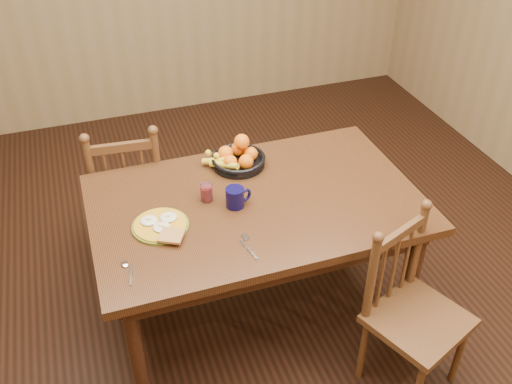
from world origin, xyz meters
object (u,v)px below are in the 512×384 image
object	(u,v)px
chair_far	(129,194)
breakfast_plate	(161,225)
chair_near	(412,313)
coffee_mug	(236,197)
dining_table	(256,214)
fruit_bowl	(237,158)

from	to	relation	value
chair_far	breakfast_plate	xyz separation A→B (m)	(0.07, -0.73, 0.31)
chair_near	coffee_mug	distance (m)	0.98
chair_far	chair_near	world-z (taller)	chair_far
dining_table	breakfast_plate	xyz separation A→B (m)	(-0.48, -0.06, 0.10)
breakfast_plate	coffee_mug	world-z (taller)	coffee_mug
fruit_bowl	chair_far	bearing A→B (deg)	148.71
chair_near	breakfast_plate	xyz separation A→B (m)	(-1.02, 0.60, 0.33)
dining_table	breakfast_plate	bearing A→B (deg)	-173.26
chair_near	dining_table	bearing A→B (deg)	107.29
chair_near	coffee_mug	xyz separation A→B (m)	(-0.64, 0.64, 0.36)
chair_near	breakfast_plate	size ratio (longest dim) A/B	2.94
dining_table	coffee_mug	xyz separation A→B (m)	(-0.11, -0.01, 0.14)
chair_far	coffee_mug	xyz separation A→B (m)	(0.45, -0.68, 0.35)
chair_far	breakfast_plate	bearing A→B (deg)	100.86
dining_table	breakfast_plate	world-z (taller)	breakfast_plate
breakfast_plate	chair_far	bearing A→B (deg)	95.77
chair_far	fruit_bowl	size ratio (longest dim) A/B	2.89
chair_far	fruit_bowl	world-z (taller)	chair_far
chair_far	breakfast_plate	world-z (taller)	chair_far
chair_far	chair_near	bearing A→B (deg)	134.56
coffee_mug	fruit_bowl	xyz separation A→B (m)	(0.11, 0.34, -0.00)
chair_near	coffee_mug	world-z (taller)	chair_near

